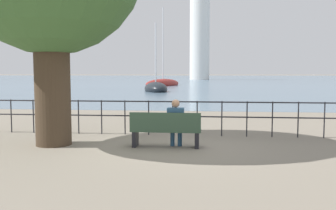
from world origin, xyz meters
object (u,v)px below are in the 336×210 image
object	(u,v)px
seated_person_left	(176,121)
sailboat_0	(163,84)
park_bench	(166,131)
harbor_lighthouse	(200,34)
sailboat_1	(49,86)
sailboat_2	(156,88)

from	to	relation	value
seated_person_left	sailboat_0	world-z (taller)	sailboat_0
park_bench	harbor_lighthouse	distance (m)	101.01
seated_person_left	park_bench	bearing A→B (deg)	-162.80
sailboat_1	harbor_lighthouse	size ratio (longest dim) A/B	0.36
sailboat_2	harbor_lighthouse	bearing A→B (deg)	71.71
sailboat_1	harbor_lighthouse	xyz separation A→B (m)	(15.74, 67.75, 12.66)
harbor_lighthouse	seated_person_left	bearing A→B (deg)	-88.90
seated_person_left	sailboat_0	size ratio (longest dim) A/B	0.10
sailboat_0	sailboat_2	bearing A→B (deg)	-62.00
seated_person_left	sailboat_2	distance (m)	29.06
sailboat_0	harbor_lighthouse	size ratio (longest dim) A/B	0.43
sailboat_0	sailboat_1	size ratio (longest dim) A/B	1.19
seated_person_left	harbor_lighthouse	xyz separation A→B (m)	(-1.92, 100.13, 12.36)
seated_person_left	sailboat_1	size ratio (longest dim) A/B	0.12
sailboat_0	park_bench	bearing A→B (deg)	-59.40
park_bench	sailboat_2	world-z (taller)	sailboat_2
park_bench	sailboat_1	xyz separation A→B (m)	(-17.41, 32.45, -0.06)
sailboat_0	sailboat_2	size ratio (longest dim) A/B	1.61
seated_person_left	sailboat_2	bearing A→B (deg)	99.09
seated_person_left	sailboat_0	distance (m)	45.91
sailboat_0	sailboat_2	distance (m)	16.88
sailboat_2	seated_person_left	bearing A→B (deg)	-97.06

